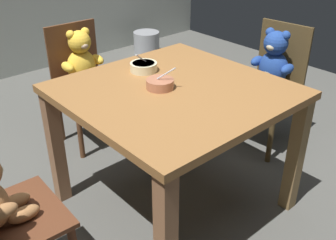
{
  "coord_description": "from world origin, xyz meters",
  "views": [
    {
      "loc": [
        -1.24,
        -1.35,
        1.56
      ],
      "look_at": [
        0.0,
        0.05,
        0.53
      ],
      "focal_mm": 42.32,
      "sensor_mm": 36.0,
      "label": 1
    }
  ],
  "objects_px": {
    "dining_table": "(174,108)",
    "metal_pail": "(147,43)",
    "porridge_bowl_cream_far_center": "(144,67)",
    "teddy_chair_far_center": "(83,69)",
    "porridge_bowl_terracotta_center": "(160,84)",
    "teddy_chair_near_right": "(272,70)"
  },
  "relations": [
    {
      "from": "teddy_chair_far_center",
      "to": "porridge_bowl_terracotta_center",
      "type": "relative_size",
      "value": 5.97
    },
    {
      "from": "dining_table",
      "to": "metal_pail",
      "type": "xyz_separation_m",
      "value": [
        1.53,
        2.15,
        -0.49
      ]
    },
    {
      "from": "porridge_bowl_cream_far_center",
      "to": "metal_pail",
      "type": "relative_size",
      "value": 0.52
    },
    {
      "from": "porridge_bowl_terracotta_center",
      "to": "metal_pail",
      "type": "distance_m",
      "value": 2.71
    },
    {
      "from": "teddy_chair_near_right",
      "to": "porridge_bowl_cream_far_center",
      "type": "relative_size",
      "value": 5.48
    },
    {
      "from": "metal_pail",
      "to": "teddy_chair_near_right",
      "type": "bearing_deg",
      "value": -105.13
    },
    {
      "from": "dining_table",
      "to": "teddy_chair_far_center",
      "type": "height_order",
      "value": "teddy_chair_far_center"
    },
    {
      "from": "metal_pail",
      "to": "porridge_bowl_cream_far_center",
      "type": "bearing_deg",
      "value": -128.81
    },
    {
      "from": "teddy_chair_near_right",
      "to": "dining_table",
      "type": "bearing_deg",
      "value": -1.5
    },
    {
      "from": "porridge_bowl_terracotta_center",
      "to": "metal_pail",
      "type": "relative_size",
      "value": 0.48
    },
    {
      "from": "teddy_chair_far_center",
      "to": "porridge_bowl_terracotta_center",
      "type": "distance_m",
      "value": 0.93
    },
    {
      "from": "porridge_bowl_cream_far_center",
      "to": "metal_pail",
      "type": "bearing_deg",
      "value": 51.19
    },
    {
      "from": "porridge_bowl_terracotta_center",
      "to": "teddy_chair_near_right",
      "type": "bearing_deg",
      "value": 1.28
    },
    {
      "from": "teddy_chair_near_right",
      "to": "teddy_chair_far_center",
      "type": "bearing_deg",
      "value": -48.77
    },
    {
      "from": "metal_pail",
      "to": "teddy_chair_far_center",
      "type": "bearing_deg",
      "value": -141.69
    },
    {
      "from": "porridge_bowl_cream_far_center",
      "to": "porridge_bowl_terracotta_center",
      "type": "bearing_deg",
      "value": -109.15
    },
    {
      "from": "porridge_bowl_cream_far_center",
      "to": "metal_pail",
      "type": "xyz_separation_m",
      "value": [
        1.5,
        1.86,
        -0.63
      ]
    },
    {
      "from": "teddy_chair_near_right",
      "to": "porridge_bowl_terracotta_center",
      "type": "xyz_separation_m",
      "value": [
        -1.02,
        -0.02,
        0.2
      ]
    },
    {
      "from": "teddy_chair_near_right",
      "to": "teddy_chair_far_center",
      "type": "distance_m",
      "value": 1.3
    },
    {
      "from": "dining_table",
      "to": "teddy_chair_far_center",
      "type": "relative_size",
      "value": 1.23
    },
    {
      "from": "dining_table",
      "to": "teddy_chair_near_right",
      "type": "relative_size",
      "value": 1.22
    },
    {
      "from": "teddy_chair_near_right",
      "to": "metal_pail",
      "type": "relative_size",
      "value": 2.87
    }
  ]
}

